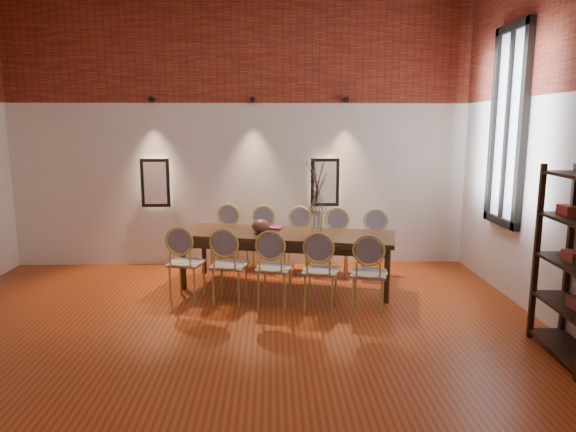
{
  "coord_description": "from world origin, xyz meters",
  "views": [
    {
      "loc": [
        0.49,
        -4.44,
        2.17
      ],
      "look_at": [
        0.68,
        1.88,
        1.05
      ],
      "focal_mm": 32.0,
      "sensor_mm": 36.0,
      "label": 1
    }
  ],
  "objects_px": {
    "chair_far_b": "(261,240)",
    "book": "(272,228)",
    "dining_table": "(287,260)",
    "chair_near_c": "(274,268)",
    "chair_far_e": "(375,245)",
    "chair_near_e": "(369,273)",
    "vase": "(317,223)",
    "bowl": "(261,226)",
    "chair_far_a": "(225,238)",
    "chair_far_c": "(297,241)",
    "chair_near_d": "(321,270)",
    "chair_near_b": "(230,265)",
    "chair_near_a": "(187,263)",
    "chair_far_d": "(335,243)"
  },
  "relations": [
    {
      "from": "chair_far_b",
      "to": "book",
      "type": "xyz_separation_m",
      "value": [
        0.18,
        -0.57,
        0.3
      ]
    },
    {
      "from": "dining_table",
      "to": "chair_near_c",
      "type": "height_order",
      "value": "chair_near_c"
    },
    {
      "from": "book",
      "to": "chair_far_e",
      "type": "bearing_deg",
      "value": 6.63
    },
    {
      "from": "chair_near_e",
      "to": "vase",
      "type": "relative_size",
      "value": 3.13
    },
    {
      "from": "dining_table",
      "to": "chair_far_b",
      "type": "relative_size",
      "value": 3.01
    },
    {
      "from": "dining_table",
      "to": "bowl",
      "type": "distance_m",
      "value": 0.58
    },
    {
      "from": "chair_near_e",
      "to": "chair_far_e",
      "type": "xyz_separation_m",
      "value": [
        0.35,
        1.43,
        0.0
      ]
    },
    {
      "from": "chair_near_e",
      "to": "dining_table",
      "type": "bearing_deg",
      "value": 147.02
    },
    {
      "from": "chair_far_e",
      "to": "book",
      "type": "bearing_deg",
      "value": 20.36
    },
    {
      "from": "chair_far_a",
      "to": "chair_far_c",
      "type": "xyz_separation_m",
      "value": [
        1.1,
        -0.27,
        0.0
      ]
    },
    {
      "from": "dining_table",
      "to": "chair_near_d",
      "type": "height_order",
      "value": "chair_near_d"
    },
    {
      "from": "chair_far_a",
      "to": "bowl",
      "type": "bearing_deg",
      "value": 134.91
    },
    {
      "from": "chair_near_b",
      "to": "chair_near_a",
      "type": "bearing_deg",
      "value": -180.0
    },
    {
      "from": "dining_table",
      "to": "bowl",
      "type": "relative_size",
      "value": 11.8
    },
    {
      "from": "chair_near_b",
      "to": "chair_near_c",
      "type": "relative_size",
      "value": 1.0
    },
    {
      "from": "dining_table",
      "to": "chair_far_e",
      "type": "relative_size",
      "value": 3.01
    },
    {
      "from": "chair_near_d",
      "to": "vase",
      "type": "relative_size",
      "value": 3.13
    },
    {
      "from": "chair_far_a",
      "to": "bowl",
      "type": "relative_size",
      "value": 3.92
    },
    {
      "from": "chair_far_b",
      "to": "bowl",
      "type": "height_order",
      "value": "chair_far_b"
    },
    {
      "from": "chair_near_b",
      "to": "chair_near_d",
      "type": "distance_m",
      "value": 1.13
    },
    {
      "from": "chair_far_d",
      "to": "book",
      "type": "xyz_separation_m",
      "value": [
        -0.92,
        -0.31,
        0.3
      ]
    },
    {
      "from": "chair_near_a",
      "to": "chair_far_a",
      "type": "relative_size",
      "value": 1.0
    },
    {
      "from": "dining_table",
      "to": "chair_near_e",
      "type": "bearing_deg",
      "value": -32.98
    },
    {
      "from": "chair_near_a",
      "to": "chair_far_b",
      "type": "xyz_separation_m",
      "value": [
        0.9,
        1.29,
        0.0
      ]
    },
    {
      "from": "book",
      "to": "chair_far_c",
      "type": "bearing_deg",
      "value": 49.71
    },
    {
      "from": "chair_near_e",
      "to": "vase",
      "type": "distance_m",
      "value": 1.13
    },
    {
      "from": "chair_near_e",
      "to": "chair_far_c",
      "type": "height_order",
      "value": "same"
    },
    {
      "from": "chair_near_b",
      "to": "chair_near_d",
      "type": "relative_size",
      "value": 1.0
    },
    {
      "from": "chair_near_a",
      "to": "chair_near_d",
      "type": "bearing_deg",
      "value": 0.0
    },
    {
      "from": "chair_near_e",
      "to": "chair_far_c",
      "type": "bearing_deg",
      "value": 127.61
    },
    {
      "from": "chair_near_a",
      "to": "chair_near_b",
      "type": "bearing_deg",
      "value": 0.0
    },
    {
      "from": "chair_near_a",
      "to": "chair_far_c",
      "type": "xyz_separation_m",
      "value": [
        1.45,
        1.16,
        0.0
      ]
    },
    {
      "from": "chair_far_c",
      "to": "chair_far_e",
      "type": "xyz_separation_m",
      "value": [
        1.1,
        -0.27,
        0.0
      ]
    },
    {
      "from": "chair_far_a",
      "to": "chair_near_c",
      "type": "bearing_deg",
      "value": 127.61
    },
    {
      "from": "chair_far_b",
      "to": "chair_near_b",
      "type": "bearing_deg",
      "value": 90.0
    },
    {
      "from": "chair_far_b",
      "to": "book",
      "type": "height_order",
      "value": "chair_far_b"
    },
    {
      "from": "bowl",
      "to": "dining_table",
      "type": "bearing_deg",
      "value": -5.61
    },
    {
      "from": "chair_near_b",
      "to": "chair_far_e",
      "type": "xyz_separation_m",
      "value": [
        2.0,
        1.02,
        0.0
      ]
    },
    {
      "from": "vase",
      "to": "book",
      "type": "xyz_separation_m",
      "value": [
        -0.58,
        0.37,
        -0.14
      ]
    },
    {
      "from": "book",
      "to": "chair_far_b",
      "type": "bearing_deg",
      "value": 107.13
    },
    {
      "from": "chair_near_a",
      "to": "bowl",
      "type": "xyz_separation_m",
      "value": [
        0.92,
        0.48,
        0.37
      ]
    },
    {
      "from": "chair_far_b",
      "to": "chair_far_d",
      "type": "xyz_separation_m",
      "value": [
        1.1,
        -0.27,
        0.0
      ]
    },
    {
      "from": "vase",
      "to": "chair_near_a",
      "type": "bearing_deg",
      "value": -168.07
    },
    {
      "from": "dining_table",
      "to": "chair_near_e",
      "type": "xyz_separation_m",
      "value": [
        0.93,
        -0.98,
        0.09
      ]
    },
    {
      "from": "chair_near_d",
      "to": "dining_table",
      "type": "bearing_deg",
      "value": 127.61
    },
    {
      "from": "chair_near_a",
      "to": "vase",
      "type": "relative_size",
      "value": 3.13
    },
    {
      "from": "chair_near_d",
      "to": "vase",
      "type": "xyz_separation_m",
      "value": [
        0.01,
        0.75,
        0.43
      ]
    },
    {
      "from": "chair_far_e",
      "to": "chair_near_d",
      "type": "bearing_deg",
      "value": 68.93
    },
    {
      "from": "chair_near_c",
      "to": "bowl",
      "type": "relative_size",
      "value": 3.92
    },
    {
      "from": "chair_near_c",
      "to": "chair_near_e",
      "type": "bearing_deg",
      "value": -0.0
    }
  ]
}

